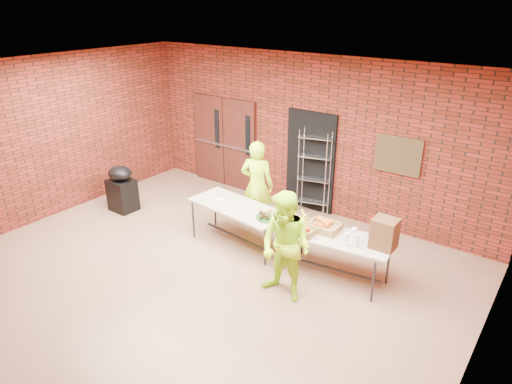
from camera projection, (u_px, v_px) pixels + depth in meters
room at (188, 188)px, 6.68m from camera, size 8.08×7.08×3.28m
double_doors at (224, 142)px, 10.64m from camera, size 1.78×0.12×2.10m
dark_doorway at (310, 162)px, 9.41m from camera, size 1.10×0.06×2.10m
bronze_plaque at (398, 155)px, 8.22m from camera, size 0.85×0.04×0.70m
wire_rack at (314, 173)px, 9.28m from camera, size 0.68×0.38×1.77m
table_left at (238, 209)px, 8.13m from camera, size 1.91×0.95×0.76m
table_right at (336, 240)px, 7.18m from camera, size 1.83×0.96×0.72m
basket_bananas at (296, 223)px, 7.43m from camera, size 0.49×0.38×0.15m
basket_oranges at (324, 226)px, 7.33m from camera, size 0.50×0.39×0.15m
basket_apples at (301, 229)px, 7.25m from camera, size 0.46×0.36×0.14m
muffin_tray at (268, 215)px, 7.65m from camera, size 0.42×0.42×0.11m
napkin_box at (220, 201)px, 8.25m from camera, size 0.17×0.11×0.06m
coffee_dispenser at (384, 233)px, 6.76m from camera, size 0.36×0.32×0.47m
cup_stack_front at (346, 239)px, 6.86m from camera, size 0.07×0.07×0.21m
cup_stack_mid at (356, 241)px, 6.81m from camera, size 0.07×0.07×0.22m
cup_stack_back at (354, 235)px, 6.97m from camera, size 0.08×0.08×0.23m
covered_grill at (122, 188)px, 9.54m from camera, size 0.55×0.46×0.98m
volunteer_woman at (257, 185)px, 8.66m from camera, size 0.74×0.61×1.76m
volunteer_man at (286, 247)px, 6.61m from camera, size 0.86×0.69×1.69m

